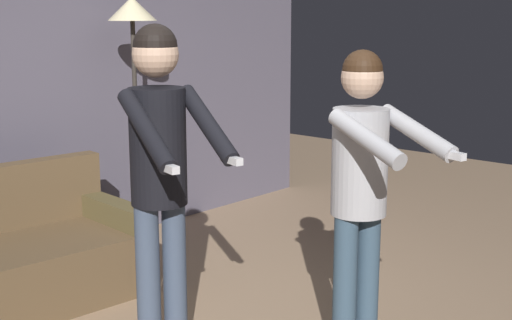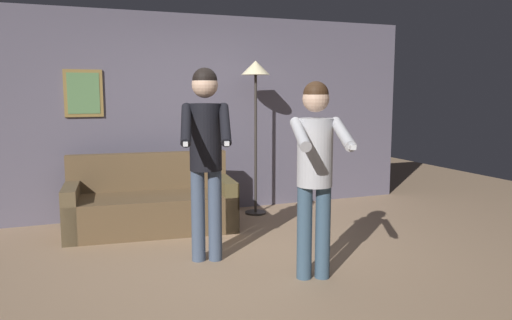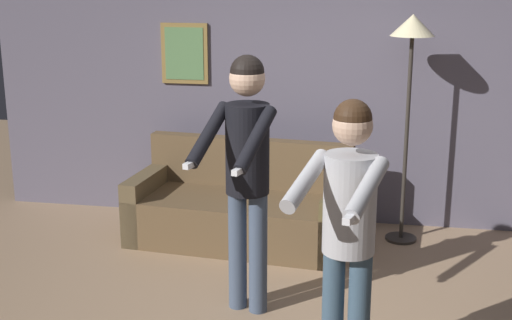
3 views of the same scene
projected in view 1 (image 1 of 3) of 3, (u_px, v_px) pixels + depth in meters
back_wall_assembly at (14, 92)px, 5.25m from camera, size 6.40×0.09×2.60m
torchiere_lamp at (133, 35)px, 5.46m from camera, size 0.38×0.38×2.00m
person_standing_left at (160, 159)px, 3.74m from camera, size 0.55×0.72×1.82m
person_standing_right at (362, 176)px, 3.79m from camera, size 0.56×0.74×1.69m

